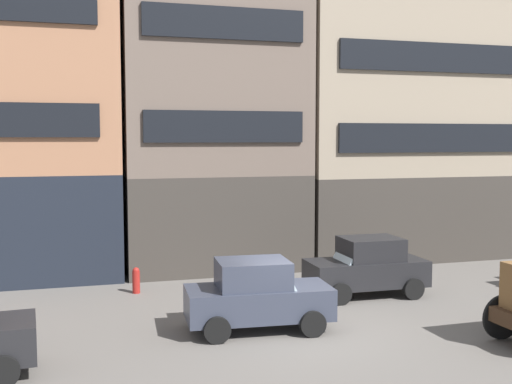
% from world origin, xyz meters
% --- Properties ---
extents(ground_plane, '(120.00, 120.00, 0.00)m').
position_xyz_m(ground_plane, '(0.00, 0.00, 0.00)').
color(ground_plane, '#605B56').
extents(building_center_left, '(7.25, 5.59, 18.19)m').
position_xyz_m(building_center_left, '(-0.28, 9.07, 9.14)').
color(building_center_left, '#38332D').
rests_on(building_center_left, ground_plane).
extents(building_center_right, '(9.93, 5.59, 13.07)m').
position_xyz_m(building_center_right, '(7.97, 9.07, 6.58)').
color(building_center_right, '#38332D').
rests_on(building_center_right, ground_plane).
extents(sedan_dark, '(3.81, 2.09, 1.83)m').
position_xyz_m(sedan_dark, '(-0.98, 0.27, 0.91)').
color(sedan_dark, '#333847').
rests_on(sedan_dark, ground_plane).
extents(sedan_parked_curb, '(3.73, 1.92, 1.83)m').
position_xyz_m(sedan_parked_curb, '(3.35, 2.75, 0.91)').
color(sedan_parked_curb, black).
rests_on(sedan_parked_curb, ground_plane).
extents(fire_hydrant_curbside, '(0.24, 0.24, 0.83)m').
position_xyz_m(fire_hydrant_curbside, '(-3.55, 5.10, 0.43)').
color(fire_hydrant_curbside, maroon).
rests_on(fire_hydrant_curbside, ground_plane).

